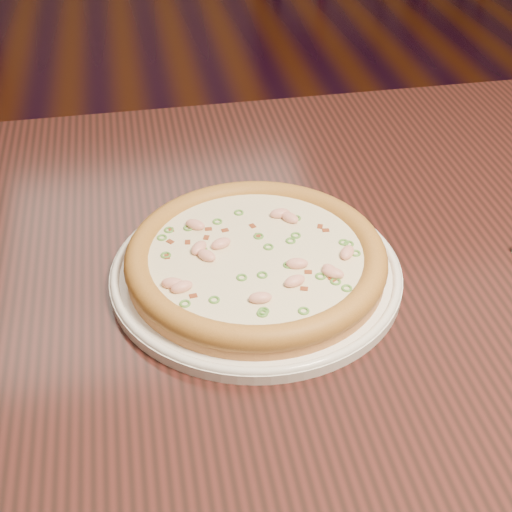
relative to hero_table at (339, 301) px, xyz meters
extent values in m
plane|color=black|center=(-0.12, 0.36, -0.65)|extent=(9.00, 9.00, 0.00)
cube|color=black|center=(0.00, 0.00, 0.08)|extent=(1.20, 0.80, 0.04)
cylinder|color=white|center=(-0.12, -0.05, 0.10)|extent=(0.33, 0.33, 0.01)
torus|color=white|center=(-0.12, -0.05, 0.11)|extent=(0.33, 0.33, 0.01)
cylinder|color=#C48340|center=(-0.12, -0.05, 0.12)|extent=(0.29, 0.29, 0.02)
torus|color=#BC7E35|center=(-0.12, -0.05, 0.13)|extent=(0.29, 0.29, 0.03)
cylinder|color=#F1EAC9|center=(-0.12, -0.05, 0.13)|extent=(0.24, 0.24, 0.00)
ellipsoid|color=#F2B29E|center=(-0.18, 0.01, 0.14)|extent=(0.03, 0.03, 0.01)
ellipsoid|color=#F2B29E|center=(-0.18, -0.03, 0.14)|extent=(0.03, 0.03, 0.01)
ellipsoid|color=#F2B29E|center=(-0.08, 0.02, 0.14)|extent=(0.02, 0.01, 0.01)
ellipsoid|color=#F2B29E|center=(-0.07, 0.00, 0.14)|extent=(0.03, 0.03, 0.01)
ellipsoid|color=#F2B29E|center=(-0.22, -0.09, 0.14)|extent=(0.03, 0.02, 0.01)
ellipsoid|color=#F2B29E|center=(-0.16, -0.03, 0.14)|extent=(0.03, 0.02, 0.01)
ellipsoid|color=#F2B29E|center=(-0.09, -0.11, 0.14)|extent=(0.03, 0.02, 0.01)
ellipsoid|color=#F2B29E|center=(-0.02, -0.07, 0.14)|extent=(0.03, 0.03, 0.01)
ellipsoid|color=#F2B29E|center=(-0.21, -0.10, 0.14)|extent=(0.03, 0.02, 0.01)
ellipsoid|color=#F2B29E|center=(-0.13, -0.13, 0.14)|extent=(0.02, 0.02, 0.01)
ellipsoid|color=#F2B29E|center=(-0.05, -0.10, 0.14)|extent=(0.02, 0.03, 0.01)
ellipsoid|color=#F2B29E|center=(-0.08, -0.08, 0.14)|extent=(0.03, 0.02, 0.01)
ellipsoid|color=#F2B29E|center=(-0.05, -0.10, 0.14)|extent=(0.03, 0.02, 0.01)
ellipsoid|color=#F2B29E|center=(-0.18, -0.05, 0.14)|extent=(0.03, 0.03, 0.01)
cube|color=maroon|center=(-0.21, 0.01, 0.13)|extent=(0.01, 0.01, 0.00)
cube|color=maroon|center=(-0.21, -0.01, 0.13)|extent=(0.01, 0.01, 0.00)
cube|color=maroon|center=(-0.03, -0.02, 0.13)|extent=(0.01, 0.01, 0.00)
cube|color=maroon|center=(-0.15, 0.00, 0.13)|extent=(0.01, 0.01, 0.00)
cube|color=maroon|center=(-0.22, -0.04, 0.13)|extent=(0.01, 0.01, 0.00)
cube|color=maroon|center=(-0.04, -0.02, 0.13)|extent=(0.01, 0.01, 0.00)
cube|color=maroon|center=(-0.19, -0.02, 0.13)|extent=(0.01, 0.01, 0.00)
cube|color=maroon|center=(-0.08, -0.12, 0.13)|extent=(0.01, 0.01, 0.00)
cube|color=maroon|center=(-0.05, -0.11, 0.13)|extent=(0.01, 0.01, 0.00)
cube|color=maroon|center=(-0.20, -0.11, 0.13)|extent=(0.01, 0.01, 0.00)
cube|color=maroon|center=(-0.11, -0.02, 0.13)|extent=(0.01, 0.01, 0.00)
cube|color=maroon|center=(-0.07, -0.09, 0.13)|extent=(0.01, 0.01, 0.00)
cube|color=maroon|center=(-0.11, 0.00, 0.13)|extent=(0.01, 0.01, 0.00)
cube|color=maroon|center=(-0.17, 0.00, 0.13)|extent=(0.01, 0.01, 0.00)
cube|color=maroon|center=(-0.18, -0.04, 0.13)|extent=(0.01, 0.01, 0.00)
cube|color=maroon|center=(-0.17, -0.01, 0.13)|extent=(0.01, 0.01, 0.00)
torus|color=#518F38|center=(-0.21, 0.01, 0.13)|extent=(0.02, 0.02, 0.00)
torus|color=#518F38|center=(-0.13, 0.03, 0.13)|extent=(0.02, 0.02, 0.00)
torus|color=#518F38|center=(-0.01, -0.05, 0.13)|extent=(0.02, 0.02, 0.00)
torus|color=#518F38|center=(-0.18, -0.12, 0.13)|extent=(0.01, 0.01, 0.00)
torus|color=#518F38|center=(-0.13, -0.15, 0.13)|extent=(0.01, 0.01, 0.00)
torus|color=#518F38|center=(-0.22, -0.04, 0.13)|extent=(0.02, 0.02, 0.00)
torus|color=#518F38|center=(-0.06, -0.10, 0.13)|extent=(0.01, 0.01, 0.00)
torus|color=#518F38|center=(-0.19, 0.01, 0.13)|extent=(0.01, 0.01, 0.00)
torus|color=#518F38|center=(-0.09, -0.08, 0.13)|extent=(0.01, 0.01, 0.00)
torus|color=#518F38|center=(-0.07, -0.03, 0.13)|extent=(0.02, 0.02, 0.00)
torus|color=#518F38|center=(-0.22, 0.00, 0.13)|extent=(0.02, 0.02, 0.00)
torus|color=#518F38|center=(-0.14, -0.09, 0.13)|extent=(0.02, 0.02, 0.00)
torus|color=#518F38|center=(-0.08, -0.04, 0.13)|extent=(0.01, 0.01, 0.00)
torus|color=#518F38|center=(-0.18, -0.04, 0.13)|extent=(0.02, 0.02, 0.00)
torus|color=#518F38|center=(-0.11, -0.02, 0.13)|extent=(0.02, 0.02, 0.00)
torus|color=#518F38|center=(-0.09, -0.15, 0.13)|extent=(0.01, 0.01, 0.00)
torus|color=#518F38|center=(-0.10, -0.04, 0.13)|extent=(0.01, 0.01, 0.00)
torus|color=#518F38|center=(-0.12, -0.09, 0.13)|extent=(0.01, 0.01, 0.00)
torus|color=#518F38|center=(-0.04, -0.13, 0.13)|extent=(0.02, 0.02, 0.00)
torus|color=#518F38|center=(-0.02, -0.05, 0.13)|extent=(0.01, 0.01, 0.00)
torus|color=#518F38|center=(-0.15, 0.02, 0.13)|extent=(0.02, 0.02, 0.00)
torus|color=#518F38|center=(-0.05, -0.12, 0.13)|extent=(0.01, 0.01, 0.00)
torus|color=#518F38|center=(-0.13, -0.15, 0.13)|extent=(0.01, 0.01, 0.00)
torus|color=#518F38|center=(-0.01, -0.07, 0.13)|extent=(0.01, 0.01, 0.00)
torus|color=#518F38|center=(-0.21, -0.12, 0.13)|extent=(0.01, 0.01, 0.00)
torus|color=#518F38|center=(-0.06, 0.01, 0.13)|extent=(0.02, 0.02, 0.00)
camera|label=1|loc=(-0.24, -0.67, 0.61)|focal=50.00mm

